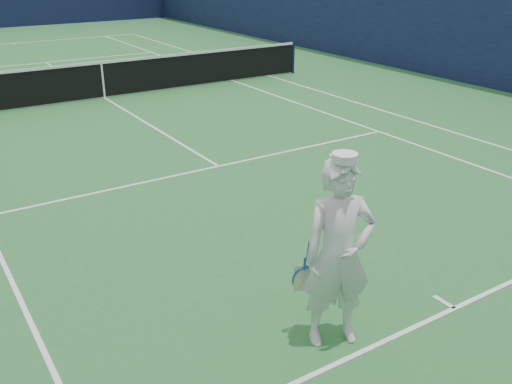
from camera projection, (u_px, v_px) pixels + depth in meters
ground at (105, 98)px, 15.67m from camera, size 80.00×80.00×0.00m
court_markings at (105, 98)px, 15.67m from camera, size 11.03×23.83×0.01m
windscreen_fence at (97, 23)px, 14.89m from camera, size 20.12×36.12×4.00m
tennis_net at (103, 78)px, 15.45m from camera, size 12.88×0.09×1.07m
tennis_player at (338, 254)px, 5.59m from camera, size 0.84×0.73×2.05m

